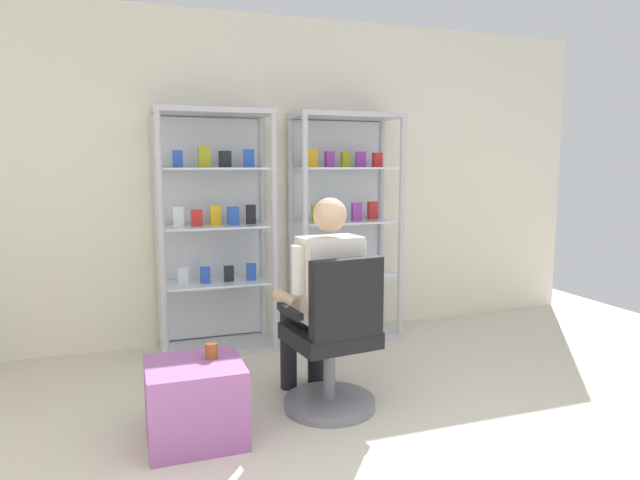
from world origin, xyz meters
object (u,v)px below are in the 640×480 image
at_px(display_cabinet_left, 215,230).
at_px(office_chair, 334,348).
at_px(seated_shopkeeper, 322,291).
at_px(display_cabinet_right, 343,225).
at_px(tea_glass, 211,351).
at_px(storage_crate, 195,402).

xyz_separation_m(display_cabinet_left, office_chair, (0.47, -1.45, -0.57)).
bearing_deg(seated_shopkeeper, display_cabinet_right, 63.17).
xyz_separation_m(display_cabinet_right, office_chair, (-0.63, -1.45, -0.57)).
bearing_deg(tea_glass, display_cabinet_left, 80.05).
relative_size(display_cabinet_right, seated_shopkeeper, 1.47).
xyz_separation_m(office_chair, seated_shopkeeper, (-0.02, 0.16, 0.32)).
bearing_deg(storage_crate, office_chair, 5.76).
bearing_deg(tea_glass, storage_crate, -153.85).
relative_size(office_chair, storage_crate, 1.90).
distance_m(display_cabinet_right, storage_crate, 2.25).
bearing_deg(display_cabinet_left, storage_crate, -103.24).
relative_size(seated_shopkeeper, tea_glass, 15.01).
bearing_deg(storage_crate, tea_glass, 26.15).
relative_size(display_cabinet_left, display_cabinet_right, 1.00).
relative_size(storage_crate, tea_glass, 5.88).
distance_m(display_cabinet_left, seated_shopkeeper, 1.39).
distance_m(office_chair, storage_crate, 0.85).
distance_m(display_cabinet_right, seated_shopkeeper, 1.47).
height_order(storage_crate, tea_glass, tea_glass).
distance_m(seated_shopkeeper, storage_crate, 0.98).
bearing_deg(storage_crate, display_cabinet_right, 46.41).
bearing_deg(storage_crate, seated_shopkeeper, 16.90).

